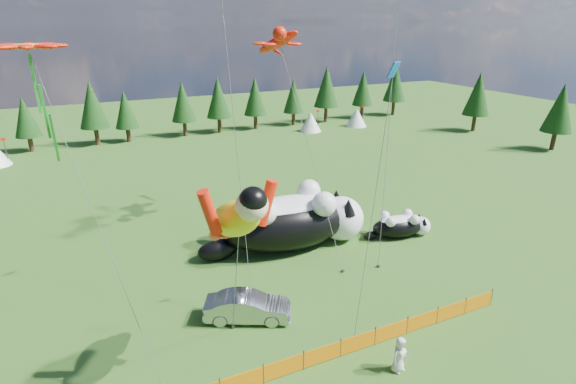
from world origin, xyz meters
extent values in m
plane|color=#0F3409|center=(0.00, 0.00, 0.00)|extent=(160.00, 160.00, 0.00)
cylinder|color=#262626|center=(-3.00, -3.00, 0.55)|extent=(0.06, 0.06, 1.10)
cylinder|color=#262626|center=(-1.00, -3.00, 0.55)|extent=(0.06, 0.06, 1.10)
cylinder|color=#262626|center=(1.00, -3.00, 0.55)|extent=(0.06, 0.06, 1.10)
cylinder|color=#262626|center=(3.00, -3.00, 0.55)|extent=(0.06, 0.06, 1.10)
cylinder|color=#262626|center=(5.00, -3.00, 0.55)|extent=(0.06, 0.06, 1.10)
cylinder|color=#262626|center=(7.00, -3.00, 0.55)|extent=(0.06, 0.06, 1.10)
cylinder|color=#262626|center=(9.00, -3.00, 0.55)|extent=(0.06, 0.06, 1.10)
cylinder|color=#262626|center=(11.00, -3.00, 0.55)|extent=(0.06, 0.06, 1.10)
cube|color=orange|center=(-4.00, -3.00, 0.50)|extent=(2.00, 0.04, 0.90)
cube|color=orange|center=(-2.00, -3.00, 0.50)|extent=(2.00, 0.04, 0.90)
cube|color=orange|center=(0.00, -3.00, 0.50)|extent=(2.00, 0.04, 0.90)
cube|color=orange|center=(2.00, -3.00, 0.50)|extent=(2.00, 0.04, 0.90)
cube|color=orange|center=(4.00, -3.00, 0.50)|extent=(2.00, 0.04, 0.90)
cube|color=orange|center=(6.00, -3.00, 0.50)|extent=(2.00, 0.04, 0.90)
cube|color=orange|center=(8.00, -3.00, 0.50)|extent=(2.00, 0.04, 0.90)
cube|color=orange|center=(10.00, -3.00, 0.50)|extent=(2.00, 0.04, 0.90)
ellipsoid|color=black|center=(3.39, 8.32, 1.84)|extent=(9.55, 5.10, 3.68)
ellipsoid|color=white|center=(3.39, 8.32, 2.76)|extent=(7.20, 3.68, 2.25)
sphere|color=white|center=(7.67, 7.93, 1.64)|extent=(3.27, 3.27, 3.27)
sphere|color=#FF636C|center=(9.05, 7.81, 1.64)|extent=(0.46, 0.46, 0.46)
ellipsoid|color=black|center=(-1.50, 8.76, 0.72)|extent=(2.98, 1.68, 1.43)
cone|color=black|center=(7.58, 6.96, 2.95)|extent=(1.15, 1.15, 1.15)
cone|color=black|center=(7.75, 8.91, 2.95)|extent=(1.15, 1.15, 1.15)
sphere|color=white|center=(5.75, 9.44, 3.58)|extent=(1.72, 1.72, 1.72)
sphere|color=white|center=(5.51, 6.79, 3.58)|extent=(1.72, 1.72, 1.72)
sphere|color=white|center=(1.47, 9.83, 3.58)|extent=(1.72, 1.72, 1.72)
sphere|color=white|center=(1.23, 7.18, 3.58)|extent=(1.72, 1.72, 1.72)
ellipsoid|color=black|center=(11.71, 6.37, 0.80)|extent=(4.32, 2.74, 1.60)
ellipsoid|color=white|center=(11.71, 6.37, 1.20)|extent=(3.24, 1.99, 0.98)
sphere|color=white|center=(13.52, 5.94, 0.71)|extent=(1.42, 1.42, 1.42)
sphere|color=#FF636C|center=(14.11, 5.80, 0.71)|extent=(0.20, 0.20, 0.20)
ellipsoid|color=black|center=(9.64, 6.86, 0.31)|extent=(1.35, 0.89, 0.62)
cone|color=black|center=(13.42, 5.52, 1.28)|extent=(0.50, 0.50, 0.50)
cone|color=black|center=(13.62, 6.35, 1.28)|extent=(0.50, 0.50, 0.50)
sphere|color=white|center=(12.79, 6.70, 1.55)|extent=(0.75, 0.75, 0.75)
sphere|color=white|center=(12.53, 5.58, 1.55)|extent=(0.75, 0.75, 0.75)
sphere|color=white|center=(10.98, 7.13, 1.55)|extent=(0.75, 0.75, 0.75)
sphere|color=white|center=(10.71, 6.01, 1.55)|extent=(0.75, 0.75, 0.75)
imported|color=#AAA9AE|center=(-2.01, 1.69, 0.77)|extent=(4.90, 3.50, 1.53)
imported|color=silver|center=(2.97, -4.91, 0.90)|extent=(1.00, 0.78, 1.80)
cylinder|color=#595959|center=(-3.40, -0.50, 4.05)|extent=(0.03, 0.03, 8.63)
cube|color=#262626|center=(-3.02, 1.30, 0.08)|extent=(0.15, 0.15, 0.16)
cylinder|color=#595959|center=(5.07, 8.33, 6.99)|extent=(0.03, 0.03, 16.53)
cube|color=#262626|center=(5.26, 3.69, 0.08)|extent=(0.15, 0.15, 0.16)
cylinder|color=#595959|center=(-8.54, -0.50, 7.27)|extent=(0.03, 0.03, 14.97)
cube|color=#1A9020|center=(-9.99, 1.27, 12.03)|extent=(0.19, 0.19, 4.17)
cylinder|color=#595959|center=(-1.78, 2.97, 8.41)|extent=(0.03, 0.03, 16.70)
cube|color=#262626|center=(-1.69, 1.74, 0.08)|extent=(0.15, 0.15, 0.16)
cylinder|color=#595959|center=(9.57, 5.72, 11.93)|extent=(0.03, 0.03, 24.38)
cube|color=#262626|center=(7.72, 3.23, 0.08)|extent=(0.15, 0.15, 0.16)
cylinder|color=#595959|center=(3.10, -1.91, 6.69)|extent=(0.03, 0.03, 13.27)
cube|color=#262626|center=(2.12, -2.45, 0.08)|extent=(0.15, 0.15, 0.16)
camera|label=1|loc=(-8.70, -17.76, 15.21)|focal=28.00mm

